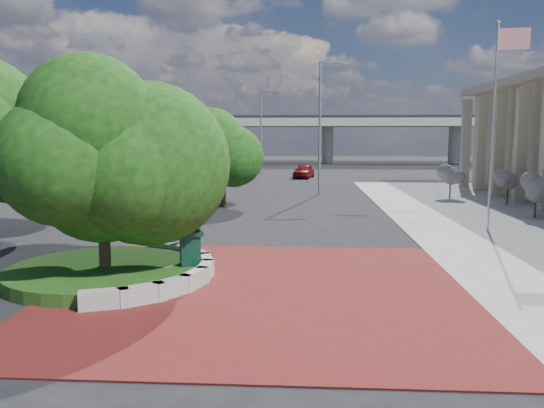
{
  "coord_description": "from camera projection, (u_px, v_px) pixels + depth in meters",
  "views": [
    {
      "loc": [
        1.27,
        -16.02,
        4.51
      ],
      "look_at": [
        0.2,
        1.5,
        2.23
      ],
      "focal_mm": 35.0,
      "sensor_mm": 36.0,
      "label": 1
    }
  ],
  "objects": [
    {
      "name": "ground",
      "position": [
        263.0,
        281.0,
        16.52
      ],
      "size": [
        200.0,
        200.0,
        0.0
      ],
      "primitive_type": "plane",
      "color": "black",
      "rests_on": "ground"
    },
    {
      "name": "plaza",
      "position": [
        260.0,
        290.0,
        15.52
      ],
      "size": [
        12.0,
        12.0,
        0.04
      ],
      "primitive_type": "cube",
      "color": "maroon",
      "rests_on": "ground"
    },
    {
      "name": "planter_wall",
      "position": [
        177.0,
        271.0,
        16.65
      ],
      "size": [
        2.96,
        6.77,
        0.54
      ],
      "color": "#9E9B93",
      "rests_on": "ground"
    },
    {
      "name": "grass_bed",
      "position": [
        106.0,
        272.0,
        16.79
      ],
      "size": [
        6.1,
        6.1,
        0.4
      ],
      "primitive_type": "cylinder",
      "color": "#1B4012",
      "rests_on": "ground"
    },
    {
      "name": "overpass",
      "position": [
        295.0,
        123.0,
        84.98
      ],
      "size": [
        90.0,
        12.0,
        7.5
      ],
      "color": "#9E9B93",
      "rests_on": "ground"
    },
    {
      "name": "tree_planter",
      "position": [
        101.0,
        161.0,
        16.34
      ],
      "size": [
        5.2,
        5.2,
        6.33
      ],
      "color": "#38281C",
      "rests_on": "ground"
    },
    {
      "name": "tree_street",
      "position": [
        223.0,
        155.0,
        34.16
      ],
      "size": [
        4.4,
        4.4,
        5.45
      ],
      "color": "#38281C",
      "rests_on": "ground"
    },
    {
      "name": "post_clock",
      "position": [
        189.0,
        186.0,
        16.64
      ],
      "size": [
        1.35,
        1.35,
        5.32
      ],
      "color": "black",
      "rests_on": "ground"
    },
    {
      "name": "parked_car",
      "position": [
        304.0,
        171.0,
        56.09
      ],
      "size": [
        2.55,
        4.6,
        1.48
      ],
      "primitive_type": "imported",
      "rotation": [
        0.0,
        0.0,
        -0.19
      ],
      "color": "#5E0D0D",
      "rests_on": "ground"
    },
    {
      "name": "flagpole_a",
      "position": [
        493.0,
        126.0,
        24.53
      ],
      "size": [
        1.51,
        0.17,
        9.65
      ],
      "color": "silver",
      "rests_on": "ground"
    },
    {
      "name": "street_lamp_near",
      "position": [
        323.0,
        118.0,
        39.58
      ],
      "size": [
        2.23,
        0.45,
        9.94
      ],
      "color": "slate",
      "rests_on": "ground"
    },
    {
      "name": "street_lamp_far",
      "position": [
        263.0,
        127.0,
        57.96
      ],
      "size": [
        2.07,
        0.39,
        9.23
      ],
      "color": "slate",
      "rests_on": "ground"
    },
    {
      "name": "shrub_near",
      "position": [
        536.0,
        189.0,
        28.73
      ],
      "size": [
        1.2,
        1.2,
        2.2
      ],
      "color": "#38281C",
      "rests_on": "ground"
    },
    {
      "name": "shrub_mid",
      "position": [
        508.0,
        181.0,
        33.83
      ],
      "size": [
        1.2,
        1.2,
        2.2
      ],
      "color": "#38281C",
      "rests_on": "ground"
    },
    {
      "name": "shrub_far",
      "position": [
        451.0,
        176.0,
        37.83
      ],
      "size": [
        1.2,
        1.2,
        2.2
      ],
      "color": "#38281C",
      "rests_on": "ground"
    }
  ]
}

